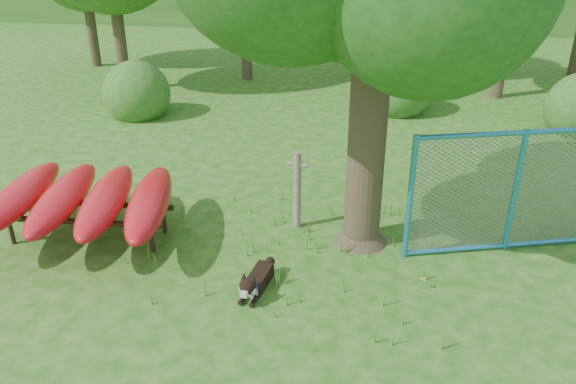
# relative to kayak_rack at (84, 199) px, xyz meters

# --- Properties ---
(ground) EXTENTS (80.00, 80.00, 0.00)m
(ground) POSITION_rel_kayak_rack_xyz_m (3.10, -0.98, -0.72)
(ground) COLOR #205010
(ground) RESTS_ON ground
(wooden_post) EXTENTS (0.38, 0.14, 1.37)m
(wooden_post) POSITION_rel_kayak_rack_xyz_m (3.34, 0.96, 0.00)
(wooden_post) COLOR #6C6451
(wooden_post) RESTS_ON ground
(kayak_rack) EXTENTS (3.28, 2.91, 0.94)m
(kayak_rack) POSITION_rel_kayak_rack_xyz_m (0.00, 0.00, 0.00)
(kayak_rack) COLOR black
(kayak_rack) RESTS_ON ground
(husky_dog) EXTENTS (0.36, 1.02, 0.46)m
(husky_dog) POSITION_rel_kayak_rack_xyz_m (3.04, -1.04, -0.56)
(husky_dog) COLOR black
(husky_dog) RESTS_ON ground
(fence_section) EXTENTS (3.32, 1.13, 3.37)m
(fence_section) POSITION_rel_kayak_rack_xyz_m (6.75, 0.77, 0.29)
(fence_section) COLOR teal
(fence_section) RESTS_ON ground
(wildflower_clump) EXTENTS (0.09, 0.08, 0.20)m
(wildflower_clump) POSITION_rel_kayak_rack_xyz_m (5.38, -0.60, -0.56)
(wildflower_clump) COLOR #48852B
(wildflower_clump) RESTS_ON ground
(shrub_left) EXTENTS (1.80, 1.80, 1.80)m
(shrub_left) POSITION_rel_kayak_rack_xyz_m (-1.90, 6.52, -0.72)
(shrub_left) COLOR #295D1E
(shrub_left) RESTS_ON ground
(shrub_mid) EXTENTS (1.80, 1.80, 1.80)m
(shrub_mid) POSITION_rel_kayak_rack_xyz_m (5.10, 8.02, -0.72)
(shrub_mid) COLOR #295D1E
(shrub_mid) RESTS_ON ground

